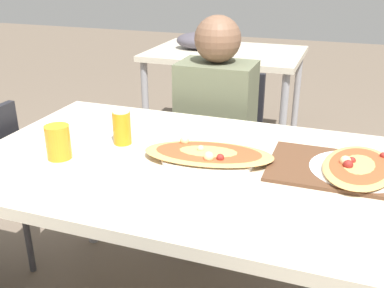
{
  "coord_description": "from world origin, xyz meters",
  "views": [
    {
      "loc": [
        0.52,
        -1.3,
        1.39
      ],
      "look_at": [
        0.05,
        0.01,
        0.81
      ],
      "focal_mm": 42.0,
      "sensor_mm": 36.0,
      "label": 1
    }
  ],
  "objects_px": {
    "pizza_second": "(358,168)",
    "dining_table": "(177,176)",
    "person_seated": "(215,115)",
    "chair_far_seated": "(221,144)",
    "pizza_main": "(208,155)",
    "drink_glass": "(58,142)",
    "soda_can": "(122,128)"
  },
  "relations": [
    {
      "from": "person_seated",
      "to": "soda_can",
      "type": "relative_size",
      "value": 9.19
    },
    {
      "from": "soda_can",
      "to": "pizza_main",
      "type": "bearing_deg",
      "value": -5.85
    },
    {
      "from": "pizza_second",
      "to": "dining_table",
      "type": "bearing_deg",
      "value": -171.13
    },
    {
      "from": "drink_glass",
      "to": "soda_can",
      "type": "bearing_deg",
      "value": 52.82
    },
    {
      "from": "soda_can",
      "to": "dining_table",
      "type": "bearing_deg",
      "value": -14.76
    },
    {
      "from": "chair_far_seated",
      "to": "pizza_second",
      "type": "relative_size",
      "value": 2.24
    },
    {
      "from": "chair_far_seated",
      "to": "pizza_second",
      "type": "bearing_deg",
      "value": 133.08
    },
    {
      "from": "chair_far_seated",
      "to": "pizza_main",
      "type": "distance_m",
      "value": 0.83
    },
    {
      "from": "person_seated",
      "to": "pizza_main",
      "type": "xyz_separation_m",
      "value": [
        0.17,
        -0.65,
        0.09
      ]
    },
    {
      "from": "dining_table",
      "to": "chair_far_seated",
      "type": "distance_m",
      "value": 0.81
    },
    {
      "from": "person_seated",
      "to": "pizza_second",
      "type": "xyz_separation_m",
      "value": [
        0.65,
        -0.58,
        0.09
      ]
    },
    {
      "from": "pizza_second",
      "to": "drink_glass",
      "type": "bearing_deg",
      "value": -167.39
    },
    {
      "from": "soda_can",
      "to": "pizza_second",
      "type": "bearing_deg",
      "value": 1.93
    },
    {
      "from": "person_seated",
      "to": "drink_glass",
      "type": "bearing_deg",
      "value": 68.37
    },
    {
      "from": "person_seated",
      "to": "dining_table",
      "type": "bearing_deg",
      "value": 95.62
    },
    {
      "from": "person_seated",
      "to": "pizza_main",
      "type": "relative_size",
      "value": 2.45
    },
    {
      "from": "pizza_main",
      "to": "pizza_second",
      "type": "xyz_separation_m",
      "value": [
        0.48,
        0.06,
        -0.0
      ]
    },
    {
      "from": "pizza_second",
      "to": "chair_far_seated",
      "type": "bearing_deg",
      "value": 133.08
    },
    {
      "from": "pizza_main",
      "to": "pizza_second",
      "type": "distance_m",
      "value": 0.49
    },
    {
      "from": "dining_table",
      "to": "drink_glass",
      "type": "distance_m",
      "value": 0.42
    },
    {
      "from": "chair_far_seated",
      "to": "pizza_second",
      "type": "height_order",
      "value": "chair_far_seated"
    },
    {
      "from": "person_seated",
      "to": "chair_far_seated",
      "type": "bearing_deg",
      "value": -90.0
    },
    {
      "from": "drink_glass",
      "to": "pizza_second",
      "type": "height_order",
      "value": "drink_glass"
    },
    {
      "from": "chair_far_seated",
      "to": "person_seated",
      "type": "bearing_deg",
      "value": 90.0
    },
    {
      "from": "dining_table",
      "to": "soda_can",
      "type": "distance_m",
      "value": 0.28
    },
    {
      "from": "dining_table",
      "to": "chair_far_seated",
      "type": "height_order",
      "value": "chair_far_seated"
    },
    {
      "from": "pizza_main",
      "to": "pizza_second",
      "type": "relative_size",
      "value": 1.24
    },
    {
      "from": "chair_far_seated",
      "to": "drink_glass",
      "type": "relative_size",
      "value": 7.2
    },
    {
      "from": "drink_glass",
      "to": "pizza_second",
      "type": "relative_size",
      "value": 0.31
    },
    {
      "from": "person_seated",
      "to": "pizza_main",
      "type": "bearing_deg",
      "value": 104.67
    },
    {
      "from": "soda_can",
      "to": "drink_glass",
      "type": "distance_m",
      "value": 0.24
    },
    {
      "from": "dining_table",
      "to": "soda_can",
      "type": "height_order",
      "value": "soda_can"
    }
  ]
}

